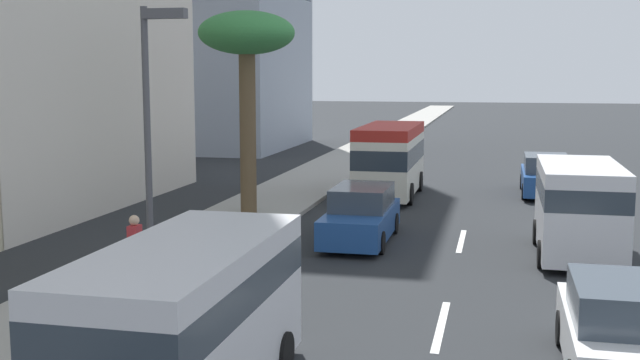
{
  "coord_description": "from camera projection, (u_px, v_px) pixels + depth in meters",
  "views": [
    {
      "loc": [
        -3.19,
        -1.02,
        4.96
      ],
      "look_at": [
        18.24,
        3.94,
        1.93
      ],
      "focal_mm": 43.86,
      "sensor_mm": 36.0,
      "label": 1
    }
  ],
  "objects": [
    {
      "name": "pedestrian_near_lamp",
      "position": [
        135.0,
        250.0,
        17.09
      ],
      "size": [
        0.32,
        0.23,
        1.73
      ],
      "rotation": [
        0.0,
        0.0,
        0.02
      ],
      "color": "beige",
      "rests_on": "sidewalk_right"
    },
    {
      "name": "car_third",
      "position": [
        546.0,
        176.0,
        31.77
      ],
      "size": [
        4.69,
        1.91,
        1.66
      ],
      "color": "#1E478C",
      "rests_on": "ground_plane"
    },
    {
      "name": "lane_stripe_mid",
      "position": [
        441.0,
        326.0,
        15.41
      ],
      "size": [
        3.2,
        0.16,
        0.01
      ],
      "primitive_type": "cube",
      "color": "silver",
      "rests_on": "ground_plane"
    },
    {
      "name": "minibus_second",
      "position": [
        390.0,
        158.0,
        31.19
      ],
      "size": [
        6.08,
        2.26,
        2.88
      ],
      "rotation": [
        0.0,
        0.0,
        3.14
      ],
      "color": "silver",
      "rests_on": "ground_plane"
    },
    {
      "name": "palm_tree",
      "position": [
        247.0,
        43.0,
        26.02
      ],
      "size": [
        3.23,
        3.23,
        6.85
      ],
      "color": "brown",
      "rests_on": "sidewalk_right"
    },
    {
      "name": "ground_plane",
      "position": [
        475.0,
        186.0,
        34.39
      ],
      "size": [
        198.0,
        198.0,
        0.0
      ],
      "primitive_type": "plane",
      "color": "#26282B"
    },
    {
      "name": "lane_stripe_far",
      "position": [
        461.0,
        241.0,
        23.14
      ],
      "size": [
        3.2,
        0.16,
        0.01
      ],
      "primitive_type": "cube",
      "color": "silver",
      "rests_on": "ground_plane"
    },
    {
      "name": "van_sixth",
      "position": [
        579.0,
        204.0,
        20.97
      ],
      "size": [
        4.83,
        2.19,
        2.54
      ],
      "color": "silver",
      "rests_on": "ground_plane"
    },
    {
      "name": "car_fifth",
      "position": [
        361.0,
        216.0,
        23.02
      ],
      "size": [
        4.61,
        1.81,
        1.63
      ],
      "rotation": [
        0.0,
        0.0,
        3.14
      ],
      "color": "#1E478C",
      "rests_on": "ground_plane"
    },
    {
      "name": "van_lead",
      "position": [
        187.0,
        316.0,
        11.42
      ],
      "size": [
        5.4,
        2.21,
        2.5
      ],
      "rotation": [
        0.0,
        0.0,
        3.14
      ],
      "color": "silver",
      "rests_on": "ground_plane"
    },
    {
      "name": "street_lamp",
      "position": [
        152.0,
        121.0,
        15.94
      ],
      "size": [
        0.24,
        0.97,
        6.13
      ],
      "color": "#4C4C51",
      "rests_on": "sidewalk_right"
    },
    {
      "name": "car_fourth",
      "position": [
        623.0,
        331.0,
        12.77
      ],
      "size": [
        4.09,
        1.87,
        1.63
      ],
      "color": "white",
      "rests_on": "ground_plane"
    },
    {
      "name": "sidewalk_right",
      "position": [
        312.0,
        179.0,
        36.02
      ],
      "size": [
        162.0,
        3.45,
        0.15
      ],
      "primitive_type": "cube",
      "color": "#9E9B93",
      "rests_on": "ground_plane"
    }
  ]
}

